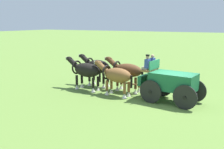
% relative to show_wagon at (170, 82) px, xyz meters
% --- Properties ---
extents(ground_plane, '(220.00, 220.00, 0.00)m').
position_rel_show_wagon_xyz_m(ground_plane, '(-0.17, 0.02, -1.25)').
color(ground_plane, olive).
extents(show_wagon, '(5.71, 2.20, 2.80)m').
position_rel_show_wagon_xyz_m(show_wagon, '(0.00, 0.00, 0.00)').
color(show_wagon, '#195B38').
rests_on(show_wagon, ground).
extents(draft_horse_rear_near, '(3.02, 1.17, 2.17)m').
position_rel_show_wagon_xyz_m(draft_horse_rear_near, '(3.53, 0.24, 0.06)').
color(draft_horse_rear_near, brown).
rests_on(draft_horse_rear_near, ground).
extents(draft_horse_rear_off, '(3.13, 1.15, 2.29)m').
position_rel_show_wagon_xyz_m(draft_horse_rear_off, '(3.39, -1.05, 0.17)').
color(draft_horse_rear_off, brown).
rests_on(draft_horse_rear_off, ground).
extents(draft_horse_lead_near, '(3.20, 1.23, 2.24)m').
position_rel_show_wagon_xyz_m(draft_horse_lead_near, '(6.11, -0.06, 0.12)').
color(draft_horse_lead_near, black).
rests_on(draft_horse_lead_near, ground).
extents(draft_horse_lead_off, '(2.97, 1.20, 2.31)m').
position_rel_show_wagon_xyz_m(draft_horse_lead_off, '(5.96, -1.35, 0.18)').
color(draft_horse_lead_off, black).
rests_on(draft_horse_lead_off, ground).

